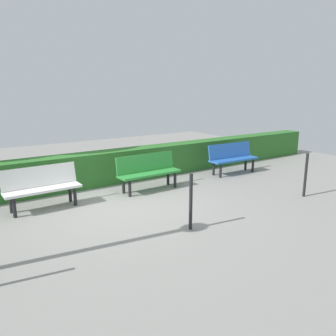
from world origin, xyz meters
The scene contains 7 objects.
ground_plane centered at (0.00, 0.00, 0.00)m, with size 17.74×17.74×0.00m, color gray.
bench_blue centered at (-3.91, -0.66, 0.48)m, with size 1.54×0.54×0.86m.
bench_green centered at (-1.07, -0.61, 0.48)m, with size 1.58×0.48×0.86m.
bench_white centered at (1.38, -0.70, 0.48)m, with size 1.50×0.50×0.86m.
hedge_row centered at (-1.17, -1.69, 0.42)m, with size 13.74×0.55×0.84m, color #2D6B28.
railing_post_near centered at (-3.73, 1.83, 0.50)m, with size 0.06×0.06×1.00m, color black.
railing_post_mid centered at (-0.48, 1.83, 0.50)m, with size 0.06×0.06×1.00m, color black.
Camera 1 is at (2.90, 6.14, 2.40)m, focal length 35.91 mm.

